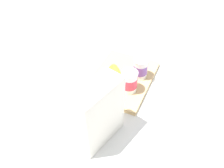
{
  "coord_description": "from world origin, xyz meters",
  "views": [
    {
      "loc": [
        0.74,
        0.28,
        0.72
      ],
      "look_at": [
        0.11,
        0.0,
        0.07
      ],
      "focal_mm": 37.88,
      "sensor_mm": 36.0,
      "label": 1
    }
  ],
  "objects_px": {
    "yogurt_cup_back": "(129,81)",
    "spoon": "(119,46)",
    "banana_bunch": "(112,77)",
    "cutting_board": "(122,79)",
    "yogurt_cup_front": "(140,68)",
    "cereal_box": "(98,114)"
  },
  "relations": [
    {
      "from": "yogurt_cup_front",
      "to": "spoon",
      "type": "distance_m",
      "value": 0.27
    },
    {
      "from": "cereal_box",
      "to": "yogurt_cup_front",
      "type": "bearing_deg",
      "value": -169.63
    },
    {
      "from": "yogurt_cup_front",
      "to": "spoon",
      "type": "height_order",
      "value": "yogurt_cup_front"
    },
    {
      "from": "cutting_board",
      "to": "yogurt_cup_back",
      "type": "distance_m",
      "value": 0.1
    },
    {
      "from": "cutting_board",
      "to": "banana_bunch",
      "type": "relative_size",
      "value": 1.72
    },
    {
      "from": "yogurt_cup_front",
      "to": "banana_bunch",
      "type": "xyz_separation_m",
      "value": [
        0.07,
        -0.1,
        -0.03
      ]
    },
    {
      "from": "yogurt_cup_front",
      "to": "spoon",
      "type": "xyz_separation_m",
      "value": [
        -0.2,
        -0.18,
        -0.06
      ]
    },
    {
      "from": "cutting_board",
      "to": "yogurt_cup_back",
      "type": "height_order",
      "value": "yogurt_cup_back"
    },
    {
      "from": "yogurt_cup_back",
      "to": "spoon",
      "type": "xyz_separation_m",
      "value": [
        -0.3,
        -0.17,
        -0.06
      ]
    },
    {
      "from": "cutting_board",
      "to": "spoon",
      "type": "xyz_separation_m",
      "value": [
        -0.23,
        -0.11,
        -0.0
      ]
    },
    {
      "from": "cereal_box",
      "to": "yogurt_cup_front",
      "type": "height_order",
      "value": "cereal_box"
    },
    {
      "from": "cutting_board",
      "to": "spoon",
      "type": "height_order",
      "value": "cutting_board"
    },
    {
      "from": "yogurt_cup_front",
      "to": "banana_bunch",
      "type": "bearing_deg",
      "value": -53.56
    },
    {
      "from": "spoon",
      "to": "banana_bunch",
      "type": "bearing_deg",
      "value": 16.73
    },
    {
      "from": "cutting_board",
      "to": "spoon",
      "type": "distance_m",
      "value": 0.26
    },
    {
      "from": "banana_bunch",
      "to": "cutting_board",
      "type": "bearing_deg",
      "value": 139.54
    },
    {
      "from": "cutting_board",
      "to": "yogurt_cup_front",
      "type": "relative_size",
      "value": 3.71
    },
    {
      "from": "cereal_box",
      "to": "yogurt_cup_back",
      "type": "distance_m",
      "value": 0.25
    },
    {
      "from": "cutting_board",
      "to": "yogurt_cup_back",
      "type": "bearing_deg",
      "value": 42.33
    },
    {
      "from": "cutting_board",
      "to": "banana_bunch",
      "type": "xyz_separation_m",
      "value": [
        0.04,
        -0.03,
        0.03
      ]
    },
    {
      "from": "yogurt_cup_front",
      "to": "banana_bunch",
      "type": "distance_m",
      "value": 0.13
    },
    {
      "from": "cereal_box",
      "to": "cutting_board",
      "type": "bearing_deg",
      "value": -157.27
    }
  ]
}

